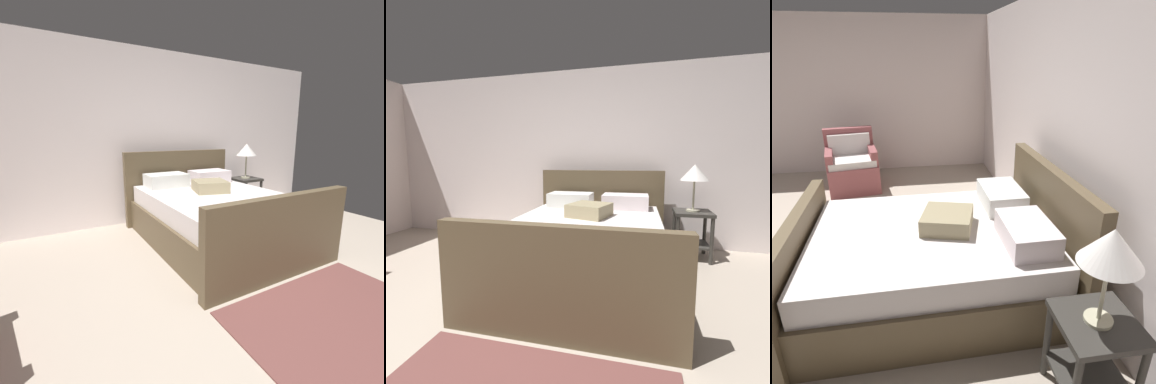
# 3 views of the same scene
# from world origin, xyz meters

# --- Properties ---
(ground_plane) EXTENTS (6.30, 6.29, 0.02)m
(ground_plane) POSITION_xyz_m (0.00, 0.00, -0.01)
(ground_plane) COLOR #B1A291
(wall_back) EXTENTS (6.42, 0.12, 2.54)m
(wall_back) POSITION_xyz_m (0.00, 3.20, 1.27)
(wall_back) COLOR silver
(wall_back) RESTS_ON ground
(bed) EXTENTS (1.73, 2.20, 1.09)m
(bed) POSITION_xyz_m (0.40, 1.95, 0.35)
(bed) COLOR brown
(bed) RESTS_ON ground
(nightstand_right) EXTENTS (0.44, 0.44, 0.60)m
(nightstand_right) POSITION_xyz_m (1.57, 2.76, 0.40)
(nightstand_right) COLOR #312F2A
(nightstand_right) RESTS_ON ground
(table_lamp_right) EXTENTS (0.34, 0.34, 0.58)m
(table_lamp_right) POSITION_xyz_m (1.57, 2.76, 1.07)
(table_lamp_right) COLOR #B7B293
(table_lamp_right) RESTS_ON nightstand_right
(area_rug) EXTENTS (1.64, 1.26, 0.01)m
(area_rug) POSITION_xyz_m (0.40, 0.14, 0.01)
(area_rug) COLOR brown
(area_rug) RESTS_ON ground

